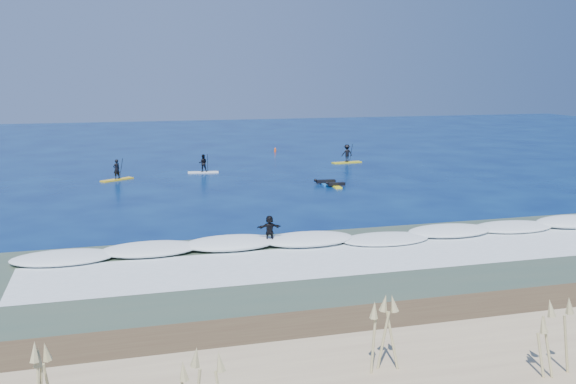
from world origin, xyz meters
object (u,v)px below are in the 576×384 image
object	(u,v)px
prone_paddler_far	(325,182)
marker_buoy	(275,150)
sup_paddler_left	(117,173)
sup_paddler_center	(203,165)
prone_paddler_near	(335,185)
sup_paddler_right	(347,155)
wave_surfer	(270,230)

from	to	relation	value
prone_paddler_far	marker_buoy	xyz separation A→B (m)	(1.46, 21.35, 0.09)
sup_paddler_left	marker_buoy	bearing A→B (deg)	6.87
marker_buoy	sup_paddler_left	bearing A→B (deg)	-139.18
sup_paddler_center	prone_paddler_near	world-z (taller)	sup_paddler_center
sup_paddler_right	marker_buoy	xyz separation A→B (m)	(-4.60, 10.30, -0.57)
sup_paddler_left	prone_paddler_far	distance (m)	17.09
sup_paddler_left	marker_buoy	xyz separation A→B (m)	(17.29, 14.94, -0.37)
sup_paddler_center	prone_paddler_near	bearing A→B (deg)	-39.54
sup_paddler_right	sup_paddler_center	bearing A→B (deg)	-176.24
sup_paddler_center	marker_buoy	xyz separation A→B (m)	(9.89, 12.85, -0.45)
prone_paddler_near	prone_paddler_far	xyz separation A→B (m)	(-0.42, 1.34, 0.02)
sup_paddler_center	wave_surfer	xyz separation A→B (m)	(-0.27, -25.33, 0.12)
prone_paddler_far	marker_buoy	size ratio (longest dim) A/B	3.92
prone_paddler_near	wave_surfer	world-z (taller)	wave_surfer
sup_paddler_right	prone_paddler_far	distance (m)	12.62
marker_buoy	sup_paddler_right	bearing A→B (deg)	-65.95
sup_paddler_right	prone_paddler_far	world-z (taller)	sup_paddler_right
sup_paddler_left	marker_buoy	world-z (taller)	sup_paddler_left
prone_paddler_near	prone_paddler_far	distance (m)	1.40
sup_paddler_right	prone_paddler_near	size ratio (longest dim) A/B	1.55
wave_surfer	prone_paddler_near	bearing A→B (deg)	60.90
sup_paddler_right	prone_paddler_near	distance (m)	13.62
sup_paddler_left	wave_surfer	world-z (taller)	sup_paddler_left
prone_paddler_near	marker_buoy	world-z (taller)	marker_buoy
sup_paddler_center	marker_buoy	size ratio (longest dim) A/B	4.81
prone_paddler_far	marker_buoy	world-z (taller)	marker_buoy
sup_paddler_center	wave_surfer	bearing A→B (deg)	-82.15
wave_surfer	prone_paddler_far	bearing A→B (deg)	64.05
sup_paddler_left	prone_paddler_far	xyz separation A→B (m)	(15.83, -6.41, -0.46)
wave_surfer	marker_buoy	xyz separation A→B (m)	(10.16, 38.18, -0.57)
sup_paddler_center	sup_paddler_right	xyz separation A→B (m)	(14.49, 2.55, 0.12)
prone_paddler_near	sup_paddler_center	bearing A→B (deg)	44.57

